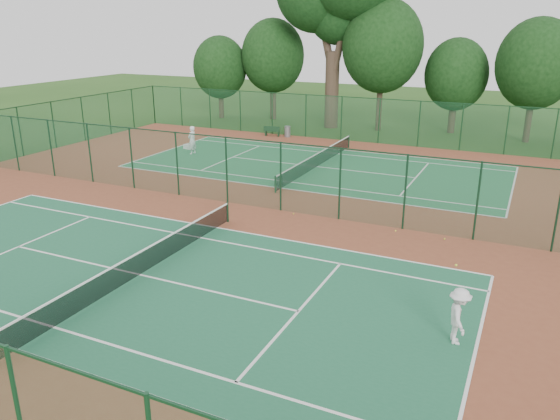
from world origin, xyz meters
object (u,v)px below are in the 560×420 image
at_px(player_far, 192,140).
at_px(kit_bag, 189,147).
at_px(trash_bin, 287,131).
at_px(player_near, 459,316).
at_px(bench, 272,131).

relative_size(player_far, kit_bag, 2.18).
bearing_deg(trash_bin, kit_bag, -122.28).
bearing_deg(player_near, trash_bin, 14.90).
bearing_deg(player_far, kit_bag, -131.52).
bearing_deg(bench, player_near, -65.10).
bearing_deg(kit_bag, bench, 76.93).
bearing_deg(kit_bag, player_far, -34.20).
relative_size(player_near, bench, 1.22).
distance_m(trash_bin, kit_bag, 8.80).
relative_size(player_near, player_far, 0.87).
bearing_deg(bench, kit_bag, -126.31).
height_order(player_near, kit_bag, player_near).
bearing_deg(trash_bin, player_far, -112.69).
height_order(player_near, trash_bin, player_near).
height_order(player_far, bench, player_far).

